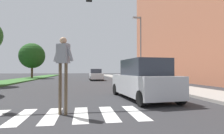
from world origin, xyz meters
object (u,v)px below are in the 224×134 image
object	(u,v)px
tree_distant	(32,56)
pedestrian_performer	(63,63)
suv_crossing	(143,80)
sedan_midblock	(96,75)
street_lamp_right	(140,43)

from	to	relation	value
tree_distant	pedestrian_performer	xyz separation A→B (m)	(8.39, -28.84, -2.44)
pedestrian_performer	suv_crossing	bearing A→B (deg)	36.96
pedestrian_performer	suv_crossing	distance (m)	4.55
tree_distant	pedestrian_performer	distance (m)	30.13
sedan_midblock	suv_crossing	bearing A→B (deg)	-86.77
street_lamp_right	pedestrian_performer	bearing A→B (deg)	-116.71
sedan_midblock	pedestrian_performer	bearing A→B (deg)	-96.95
street_lamp_right	suv_crossing	world-z (taller)	street_lamp_right
pedestrian_performer	suv_crossing	size ratio (longest dim) A/B	0.52
suv_crossing	sedan_midblock	xyz separation A→B (m)	(-1.03, 18.29, -0.16)
tree_distant	street_lamp_right	world-z (taller)	street_lamp_right
tree_distant	street_lamp_right	bearing A→B (deg)	-43.11
tree_distant	suv_crossing	world-z (taller)	tree_distant
street_lamp_right	tree_distant	bearing A→B (deg)	136.89
tree_distant	suv_crossing	distance (m)	28.92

